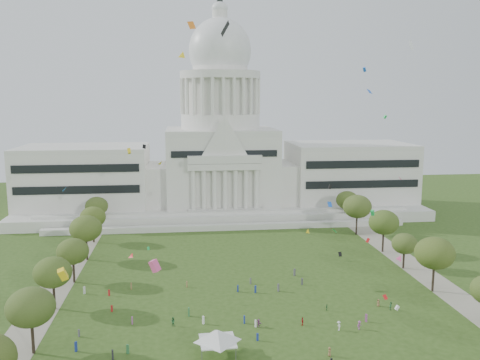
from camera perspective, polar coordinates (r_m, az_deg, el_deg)
name	(u,v)px	position (r m, az deg, el deg)	size (l,w,h in m)	color
ground	(266,333)	(106.53, 2.93, -16.80)	(400.00, 400.00, 0.00)	#2F4B17
capitol	(221,158)	(210.04, -2.17, 2.49)	(160.00, 64.50, 91.30)	silver
path_left	(55,288)	(136.57, -20.06, -11.37)	(8.00, 160.00, 0.04)	gray
path_right	(423,273)	(147.57, 19.87, -9.82)	(8.00, 160.00, 0.04)	gray
row_tree_l_1	(31,307)	(102.72, -22.45, -13.08)	(8.86, 8.86, 12.59)	black
row_tree_l_2	(53,272)	(121.48, -20.29, -9.71)	(8.42, 8.42, 11.97)	black
row_tree_r_2	(435,253)	(132.39, 21.02, -7.68)	(9.55, 9.55, 13.58)	black
row_tree_l_3	(73,251)	(136.80, -18.27, -7.63)	(8.12, 8.12, 11.55)	black
row_tree_r_3	(404,244)	(147.84, 17.98, -6.82)	(7.01, 7.01, 9.98)	black
row_tree_l_4	(86,229)	(154.00, -16.93, -5.24)	(9.29, 9.29, 13.21)	black
row_tree_r_4	(384,222)	(161.19, 15.85, -4.59)	(9.19, 9.19, 13.06)	black
row_tree_l_5	(93,217)	(172.21, -16.20, -4.03)	(8.33, 8.33, 11.85)	black
row_tree_r_5	(357,207)	(178.91, 13.03, -2.92)	(9.82, 9.82, 13.96)	black
row_tree_l_6	(97,206)	(189.98, -15.80, -2.85)	(8.19, 8.19, 11.64)	black
row_tree_r_6	(347,200)	(196.58, 11.94, -2.23)	(8.42, 8.42, 11.97)	black
event_tent	(218,335)	(96.81, -2.53, -17.01)	(9.42, 9.42, 5.07)	#4C4C4C
person_0	(378,303)	(122.34, 15.27, -13.15)	(0.83, 0.54, 1.70)	olive
person_2	(391,306)	(121.26, 16.61, -13.39)	(0.88, 0.54, 1.81)	#33723F
person_3	(339,326)	(108.98, 11.03, -15.77)	(1.28, 0.66, 1.98)	silver
person_4	(302,321)	(110.09, 7.02, -15.47)	(1.01, 0.55, 1.72)	#B21E1E
person_5	(259,323)	(108.72, 2.11, -15.74)	(1.59, 0.63, 1.71)	#994C8C
person_6	(329,352)	(99.22, 10.02, -18.44)	(0.85, 0.55, 1.73)	olive
person_8	(173,321)	(109.93, -7.54, -15.47)	(0.92, 0.57, 1.89)	#33723F
person_9	(359,325)	(110.25, 13.26, -15.58)	(1.20, 0.62, 1.86)	#994C8C
person_10	(327,307)	(117.91, 9.72, -13.91)	(0.80, 0.44, 1.36)	#33723F
distant_crowd	(201,306)	(116.60, -4.40, -13.97)	(62.43, 39.94, 1.95)	navy
kite_swarm	(266,182)	(102.56, 2.90, -0.23)	(80.75, 101.28, 61.70)	green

